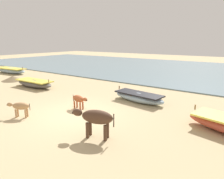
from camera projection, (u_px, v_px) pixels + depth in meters
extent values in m
plane|color=tan|center=(75.00, 114.00, 9.26)|extent=(80.00, 80.00, 0.00)
cube|color=slate|center=(185.00, 70.00, 22.77)|extent=(60.00, 20.00, 0.08)
cylinder|color=olive|center=(195.00, 107.00, 8.18)|extent=(0.06, 0.06, 0.20)
ellipsoid|color=#5B5651|center=(34.00, 84.00, 14.55)|extent=(3.44, 1.21, 0.52)
cube|color=#EAD84C|center=(34.00, 80.00, 14.50)|extent=(3.03, 1.17, 0.07)
cube|color=olive|center=(36.00, 82.00, 14.38)|extent=(0.16, 0.92, 0.04)
cylinder|color=olive|center=(49.00, 81.00, 13.64)|extent=(0.06, 0.06, 0.20)
ellipsoid|color=#8CA5B7|center=(11.00, 71.00, 20.65)|extent=(4.14, 1.52, 0.56)
cube|color=#EAD84C|center=(11.00, 68.00, 20.60)|extent=(3.66, 1.45, 0.07)
cube|color=olive|center=(13.00, 69.00, 20.47)|extent=(0.21, 0.98, 0.04)
cylinder|color=olive|center=(23.00, 68.00, 19.66)|extent=(0.06, 0.06, 0.20)
ellipsoid|color=#8CA5B7|center=(139.00, 97.00, 11.09)|extent=(3.14, 1.36, 0.49)
cube|color=black|center=(139.00, 94.00, 11.04)|extent=(2.78, 1.29, 0.07)
cube|color=olive|center=(135.00, 94.00, 11.21)|extent=(0.22, 0.86, 0.04)
cylinder|color=olive|center=(119.00, 87.00, 11.92)|extent=(0.06, 0.06, 0.20)
ellipsoid|color=#4C3323|center=(97.00, 117.00, 6.86)|extent=(1.20, 0.75, 0.49)
ellipsoid|color=#4C3323|center=(77.00, 112.00, 7.06)|extent=(0.41, 0.32, 0.26)
sphere|color=#2D2119|center=(73.00, 113.00, 7.12)|extent=(0.13, 0.13, 0.10)
cylinder|color=#4C3323|center=(87.00, 130.00, 6.96)|extent=(0.11, 0.11, 0.56)
cylinder|color=#4C3323|center=(90.00, 128.00, 7.18)|extent=(0.11, 0.11, 0.56)
cylinder|color=#4C3323|center=(105.00, 133.00, 6.76)|extent=(0.11, 0.11, 0.56)
cylinder|color=#4C3323|center=(108.00, 130.00, 6.98)|extent=(0.11, 0.11, 0.56)
cylinder|color=#2D2119|center=(114.00, 120.00, 6.69)|extent=(0.04, 0.04, 0.46)
ellipsoid|color=#9E4C28|center=(78.00, 99.00, 9.88)|extent=(0.79, 0.38, 0.33)
ellipsoid|color=#9E4C28|center=(85.00, 99.00, 9.55)|extent=(0.26, 0.18, 0.18)
sphere|color=#2D2119|center=(87.00, 100.00, 9.48)|extent=(0.08, 0.08, 0.07)
cylinder|color=#9E4C28|center=(83.00, 106.00, 9.88)|extent=(0.08, 0.08, 0.38)
cylinder|color=#9E4C28|center=(80.00, 106.00, 9.76)|extent=(0.08, 0.08, 0.38)
cylinder|color=#9E4C28|center=(77.00, 104.00, 10.16)|extent=(0.08, 0.08, 0.38)
cylinder|color=#9E4C28|center=(74.00, 105.00, 10.04)|extent=(0.08, 0.08, 0.38)
cylinder|color=#2D2119|center=(73.00, 98.00, 10.15)|extent=(0.02, 0.02, 0.31)
ellipsoid|color=tan|center=(21.00, 106.00, 8.80)|extent=(0.80, 0.64, 0.33)
ellipsoid|color=tan|center=(10.00, 105.00, 8.82)|extent=(0.29, 0.25, 0.18)
sphere|color=#2D2119|center=(7.00, 105.00, 8.83)|extent=(0.09, 0.09, 0.07)
cylinder|color=tan|center=(16.00, 114.00, 8.81)|extent=(0.07, 0.07, 0.37)
cylinder|color=tan|center=(18.00, 112.00, 8.97)|extent=(0.07, 0.07, 0.37)
cylinder|color=tan|center=(26.00, 114.00, 8.78)|extent=(0.07, 0.07, 0.37)
cylinder|color=tan|center=(27.00, 113.00, 8.94)|extent=(0.07, 0.07, 0.37)
cylinder|color=#2D2119|center=(30.00, 107.00, 8.78)|extent=(0.02, 0.02, 0.31)
cone|color=#7A6647|center=(13.00, 78.00, 16.88)|extent=(1.86, 1.86, 0.39)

